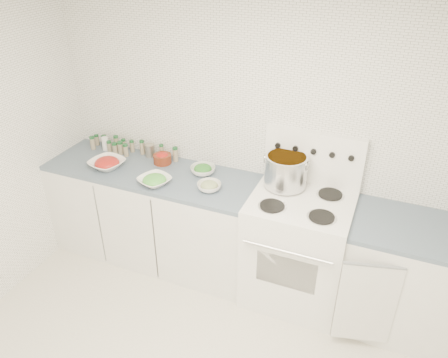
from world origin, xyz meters
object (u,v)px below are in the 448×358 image
(bowl_tomato, at_px, (107,163))
(bowl_snowpea, at_px, (155,180))
(stove, at_px, (297,246))
(stock_pot, at_px, (286,169))

(bowl_tomato, height_order, bowl_snowpea, bowl_tomato)
(stove, bearing_deg, bowl_snowpea, -171.44)
(stove, relative_size, bowl_snowpea, 4.26)
(bowl_tomato, bearing_deg, stove, 3.00)
(stove, bearing_deg, bowl_tomato, -177.00)
(bowl_tomato, distance_m, bowl_snowpea, 0.53)
(stove, distance_m, stock_pot, 0.63)
(stove, xyz_separation_m, bowl_snowpea, (-1.16, -0.17, 0.44))
(stove, xyz_separation_m, stock_pot, (-0.18, 0.14, 0.59))
(bowl_tomato, bearing_deg, stock_pot, 8.74)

